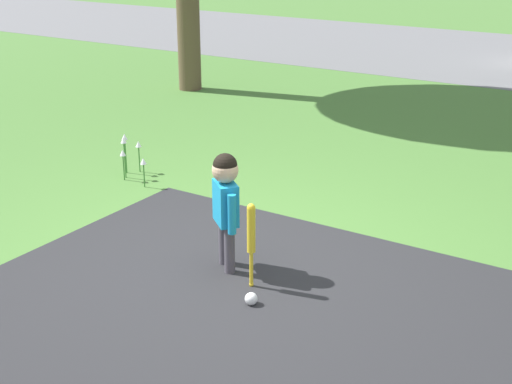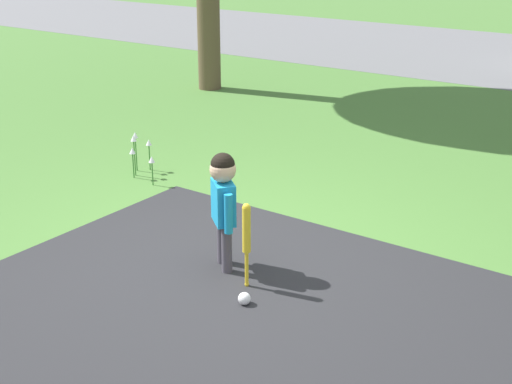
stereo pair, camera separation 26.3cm
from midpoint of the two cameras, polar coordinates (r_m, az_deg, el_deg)
The scene contains 5 objects.
ground_plane at distance 5.40m, azimuth -3.19°, elevation -5.70°, with size 60.00×60.00×0.00m, color #477533.
child at distance 5.10m, azimuth -3.91°, elevation -0.28°, with size 0.29×0.26×0.89m.
baseball_bat at distance 4.89m, azimuth -1.93°, elevation -3.36°, with size 0.06×0.06×0.63m.
sports_ball at distance 4.82m, azimuth -1.97°, elevation -8.55°, with size 0.09×0.09×0.09m.
flower_bed at distance 7.21m, azimuth -11.05°, elevation 3.36°, with size 0.49×0.38×0.42m.
Camera 1 is at (2.75, -3.98, 2.40)m, focal length 50.00 mm.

